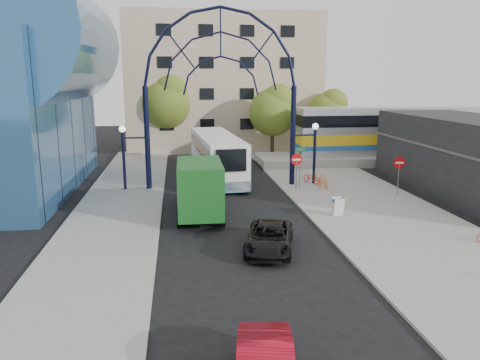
{
  "coord_description": "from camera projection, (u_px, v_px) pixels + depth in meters",
  "views": [
    {
      "loc": [
        -2.98,
        -17.71,
        7.46
      ],
      "look_at": [
        0.2,
        6.0,
        2.26
      ],
      "focal_mm": 35.0,
      "sensor_mm": 36.0,
      "label": 1
    }
  ],
  "objects": [
    {
      "name": "ground",
      "position": [
        255.0,
        265.0,
        19.12
      ],
      "size": [
        120.0,
        120.0,
        0.0
      ],
      "primitive_type": "plane",
      "color": "black",
      "rests_on": "ground"
    },
    {
      "name": "sidewalk_east",
      "position": [
        395.0,
        226.0,
        24.02
      ],
      "size": [
        8.0,
        56.0,
        0.12
      ],
      "primitive_type": "cube",
      "color": "gray",
      "rests_on": "ground"
    },
    {
      "name": "plaza_west",
      "position": [
        111.0,
        225.0,
        24.08
      ],
      "size": [
        5.0,
        50.0,
        0.12
      ],
      "primitive_type": "cube",
      "color": "gray",
      "rests_on": "ground"
    },
    {
      "name": "gateway_arch",
      "position": [
        221.0,
        62.0,
        30.87
      ],
      "size": [
        13.64,
        0.44,
        12.1
      ],
      "color": "black",
      "rests_on": "ground"
    },
    {
      "name": "stop_sign",
      "position": [
        297.0,
        163.0,
        30.95
      ],
      "size": [
        0.8,
        0.07,
        2.5
      ],
      "color": "slate",
      "rests_on": "sidewalk_east"
    },
    {
      "name": "do_not_enter_sign",
      "position": [
        399.0,
        166.0,
        29.82
      ],
      "size": [
        0.76,
        0.07,
        2.48
      ],
      "color": "slate",
      "rests_on": "sidewalk_east"
    },
    {
      "name": "street_name_sign",
      "position": [
        300.0,
        159.0,
        31.55
      ],
      "size": [
        0.7,
        0.7,
        2.8
      ],
      "color": "slate",
      "rests_on": "sidewalk_east"
    },
    {
      "name": "sandwich_board",
      "position": [
        338.0,
        205.0,
        25.48
      ],
      "size": [
        0.55,
        0.61,
        0.99
      ],
      "color": "white",
      "rests_on": "sidewalk_east"
    },
    {
      "name": "commercial_block_east",
      "position": [
        472.0,
        157.0,
        30.36
      ],
      "size": [
        6.0,
        16.0,
        5.0
      ],
      "primitive_type": "cube",
      "color": "black",
      "rests_on": "ground"
    },
    {
      "name": "apartment_block",
      "position": [
        221.0,
        83.0,
        51.77
      ],
      "size": [
        20.0,
        12.1,
        14.0
      ],
      "color": "#C6B089",
      "rests_on": "ground"
    },
    {
      "name": "train_platform",
      "position": [
        430.0,
        157.0,
        42.95
      ],
      "size": [
        32.0,
        5.0,
        0.8
      ],
      "primitive_type": "cube",
      "color": "gray",
      "rests_on": "ground"
    },
    {
      "name": "train_car",
      "position": [
        432.0,
        130.0,
        42.42
      ],
      "size": [
        25.1,
        3.05,
        4.2
      ],
      "color": "#B7B7BC",
      "rests_on": "train_platform"
    },
    {
      "name": "tree_north_a",
      "position": [
        274.0,
        110.0,
        44.05
      ],
      "size": [
        4.48,
        4.48,
        7.0
      ],
      "color": "#382314",
      "rests_on": "ground"
    },
    {
      "name": "tree_north_b",
      "position": [
        167.0,
        101.0,
        46.49
      ],
      "size": [
        5.12,
        5.12,
        8.0
      ],
      "color": "#382314",
      "rests_on": "ground"
    },
    {
      "name": "tree_north_c",
      "position": [
        329.0,
        111.0,
        46.84
      ],
      "size": [
        4.16,
        4.16,
        6.5
      ],
      "color": "#382314",
      "rests_on": "ground"
    },
    {
      "name": "city_bus",
      "position": [
        217.0,
        155.0,
        35.67
      ],
      "size": [
        3.52,
        12.16,
        3.3
      ],
      "rotation": [
        0.0,
        0.0,
        0.07
      ],
      "color": "white",
      "rests_on": "ground"
    },
    {
      "name": "green_truck",
      "position": [
        199.0,
        188.0,
        25.64
      ],
      "size": [
        2.54,
        6.35,
        3.18
      ],
      "rotation": [
        0.0,
        0.0,
        -0.02
      ],
      "color": "black",
      "rests_on": "ground"
    },
    {
      "name": "black_suv",
      "position": [
        269.0,
        238.0,
        20.59
      ],
      "size": [
        3.05,
        4.68,
        1.2
      ],
      "primitive_type": "imported",
      "rotation": [
        0.0,
        0.0,
        -0.26
      ],
      "color": "black",
      "rests_on": "ground"
    },
    {
      "name": "bike_near_a",
      "position": [
        311.0,
        177.0,
        33.38
      ],
      "size": [
        1.24,
        1.77,
        0.88
      ],
      "primitive_type": "imported",
      "rotation": [
        0.0,
        0.0,
        0.44
      ],
      "color": "red",
      "rests_on": "sidewalk_east"
    },
    {
      "name": "bike_near_b",
      "position": [
        323.0,
        181.0,
        31.96
      ],
      "size": [
        0.67,
        1.73,
        1.02
      ],
      "primitive_type": "imported",
      "rotation": [
        0.0,
        0.0,
        0.12
      ],
      "color": "orange",
      "rests_on": "sidewalk_east"
    }
  ]
}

